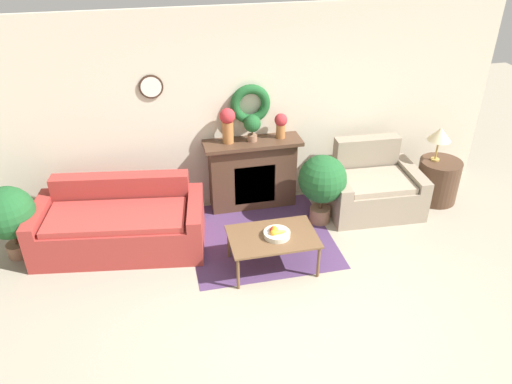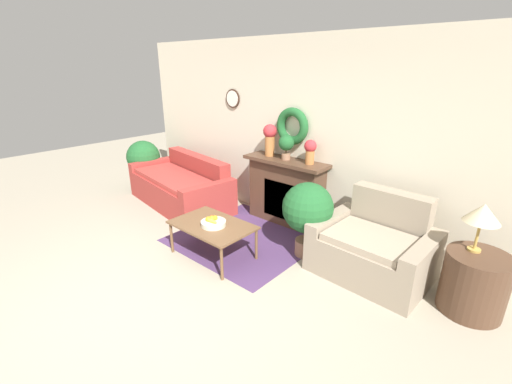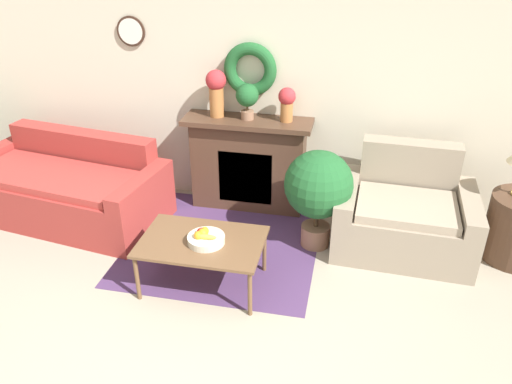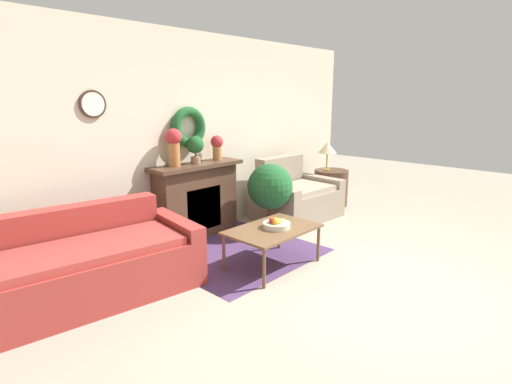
{
  "view_description": "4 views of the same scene",
  "coord_description": "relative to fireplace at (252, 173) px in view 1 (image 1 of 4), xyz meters",
  "views": [
    {
      "loc": [
        -1.41,
        -3.4,
        3.8
      ],
      "look_at": [
        -0.32,
        1.44,
        0.86
      ],
      "focal_mm": 35.0,
      "sensor_mm": 36.0,
      "label": 1
    },
    {
      "loc": [
        2.74,
        -1.42,
        2.3
      ],
      "look_at": [
        0.08,
        1.63,
        0.79
      ],
      "focal_mm": 24.0,
      "sensor_mm": 36.0,
      "label": 2
    },
    {
      "loc": [
        0.95,
        -2.14,
        2.73
      ],
      "look_at": [
        0.21,
        1.38,
        0.8
      ],
      "focal_mm": 35.0,
      "sensor_mm": 36.0,
      "label": 3
    },
    {
      "loc": [
        -3.38,
        -1.62,
        1.86
      ],
      "look_at": [
        -0.25,
        1.31,
        0.83
      ],
      "focal_mm": 28.0,
      "sensor_mm": 36.0,
      "label": 4
    }
  ],
  "objects": [
    {
      "name": "vase_on_mantel_left",
      "position": [
        -0.32,
        0.01,
        0.77
      ],
      "size": [
        0.21,
        0.21,
        0.48
      ],
      "color": "#AD6B38",
      "rests_on": "fireplace"
    },
    {
      "name": "fireplace",
      "position": [
        0.0,
        0.0,
        0.0
      ],
      "size": [
        1.32,
        0.41,
        1.0
      ],
      "color": "#4C3323",
      "rests_on": "ground_plane"
    },
    {
      "name": "loveseat_right",
      "position": [
        1.6,
        -0.44,
        -0.19
      ],
      "size": [
        1.3,
        1.01,
        0.93
      ],
      "rotation": [
        0.0,
        0.0,
        -0.05
      ],
      "color": "gray",
      "rests_on": "ground_plane"
    },
    {
      "name": "potted_plant_on_mantel",
      "position": [
        -0.0,
        -0.01,
        0.72
      ],
      "size": [
        0.23,
        0.23,
        0.36
      ],
      "color": "#8E664C",
      "rests_on": "fireplace"
    },
    {
      "name": "couch_left",
      "position": [
        -1.81,
        -0.59,
        -0.2
      ],
      "size": [
        2.16,
        1.25,
        0.82
      ],
      "rotation": [
        0.0,
        0.0,
        -0.15
      ],
      "color": "#9E332D",
      "rests_on": "ground_plane"
    },
    {
      "name": "vase_on_mantel_right",
      "position": [
        0.39,
        0.01,
        0.69
      ],
      "size": [
        0.17,
        0.17,
        0.34
      ],
      "color": "#AD6B38",
      "rests_on": "fireplace"
    },
    {
      "name": "fruit_bowl",
      "position": [
        -0.04,
        -1.44,
        -0.02
      ],
      "size": [
        0.31,
        0.31,
        0.13
      ],
      "color": "beige",
      "rests_on": "coffee_table"
    },
    {
      "name": "potted_plant_floor_by_loveseat",
      "position": [
        0.79,
        -0.62,
        0.11
      ],
      "size": [
        0.63,
        0.63,
        0.97
      ],
      "color": "#8E664C",
      "rests_on": "ground_plane"
    },
    {
      "name": "side_table_by_loveseat",
      "position": [
        2.61,
        -0.45,
        -0.2
      ],
      "size": [
        0.59,
        0.59,
        0.62
      ],
      "color": "#4C3323",
      "rests_on": "ground_plane"
    },
    {
      "name": "wall_back",
      "position": [
        0.11,
        0.2,
        0.85
      ],
      "size": [
        6.8,
        0.19,
        2.7
      ],
      "color": "beige",
      "rests_on": "ground_plane"
    },
    {
      "name": "potted_plant_floor_by_couch",
      "position": [
        -3.05,
        -0.53,
        0.09
      ],
      "size": [
        0.63,
        0.63,
        0.94
      ],
      "color": "#8E664C",
      "rests_on": "ground_plane"
    },
    {
      "name": "ground_plane",
      "position": [
        0.12,
        -2.54,
        -0.51
      ],
      "size": [
        16.0,
        16.0,
        0.0
      ],
      "primitive_type": "plane",
      "color": "#9E937F"
    },
    {
      "name": "coffee_table",
      "position": [
        -0.07,
        -1.42,
        -0.1
      ],
      "size": [
        1.02,
        0.67,
        0.45
      ],
      "color": "brown",
      "rests_on": "ground_plane"
    },
    {
      "name": "table_lamp",
      "position": [
        2.54,
        -0.39,
        0.5
      ],
      "size": [
        0.32,
        0.32,
        0.49
      ],
      "color": "#B28E42",
      "rests_on": "side_table_by_loveseat"
    },
    {
      "name": "floor_rug",
      "position": [
        -0.07,
        -0.79,
        -0.5
      ],
      "size": [
        1.8,
        1.77,
        0.01
      ],
      "color": "#4C335B",
      "rests_on": "ground_plane"
    }
  ]
}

